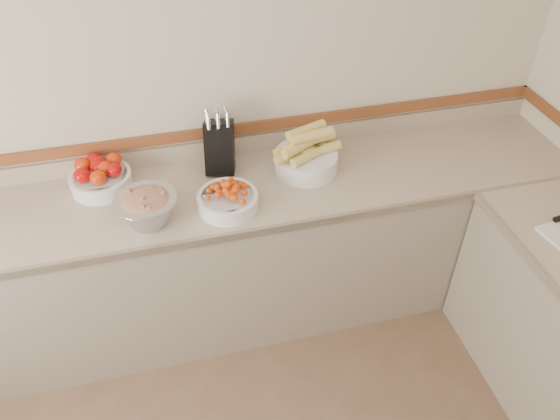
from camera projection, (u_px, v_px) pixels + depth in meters
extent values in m
plane|color=beige|center=(178.00, 91.00, 2.67)|extent=(4.00, 0.00, 4.00)
cube|color=tan|center=(195.00, 199.00, 2.70)|extent=(4.00, 0.65, 0.04)
cube|color=gray|center=(204.00, 262.00, 2.99)|extent=(4.00, 0.63, 0.86)
cube|color=#8B765E|center=(204.00, 241.00, 2.46)|extent=(4.00, 0.02, 0.04)
cube|color=tan|center=(186.00, 152.00, 2.88)|extent=(4.00, 0.02, 0.10)
cube|color=brown|center=(184.00, 136.00, 2.82)|extent=(4.00, 0.02, 0.06)
cube|color=black|center=(220.00, 147.00, 2.76)|extent=(0.18, 0.21, 0.29)
cylinder|color=silver|center=(209.00, 122.00, 2.62)|extent=(0.03, 0.04, 0.08)
cylinder|color=silver|center=(218.00, 121.00, 2.63)|extent=(0.03, 0.04, 0.08)
cylinder|color=silver|center=(228.00, 120.00, 2.64)|extent=(0.03, 0.04, 0.08)
cylinder|color=silver|center=(208.00, 119.00, 2.64)|extent=(0.03, 0.04, 0.08)
cylinder|color=silver|center=(217.00, 118.00, 2.65)|extent=(0.03, 0.04, 0.08)
cylinder|color=silver|center=(227.00, 117.00, 2.66)|extent=(0.03, 0.04, 0.08)
cylinder|color=silver|center=(207.00, 116.00, 2.67)|extent=(0.03, 0.04, 0.08)
cylinder|color=silver|center=(216.00, 115.00, 2.67)|extent=(0.03, 0.04, 0.08)
cylinder|color=silver|center=(226.00, 114.00, 2.68)|extent=(0.03, 0.04, 0.08)
cylinder|color=white|center=(101.00, 181.00, 2.71)|extent=(0.30, 0.30, 0.08)
torus|color=white|center=(100.00, 175.00, 2.69)|extent=(0.30, 0.30, 0.01)
cylinder|color=white|center=(100.00, 175.00, 2.69)|extent=(0.27, 0.27, 0.01)
ellipsoid|color=red|center=(82.00, 176.00, 2.62)|extent=(0.08, 0.08, 0.07)
ellipsoid|color=red|center=(98.00, 178.00, 2.60)|extent=(0.08, 0.08, 0.07)
ellipsoid|color=red|center=(114.00, 170.00, 2.65)|extent=(0.08, 0.08, 0.07)
ellipsoid|color=red|center=(82.00, 165.00, 2.68)|extent=(0.08, 0.08, 0.07)
ellipsoid|color=red|center=(98.00, 167.00, 2.67)|extent=(0.08, 0.08, 0.07)
ellipsoid|color=red|center=(114.00, 159.00, 2.72)|extent=(0.08, 0.08, 0.07)
ellipsoid|color=red|center=(94.00, 160.00, 2.72)|extent=(0.08, 0.08, 0.07)
ellipsoid|color=red|center=(105.00, 168.00, 2.66)|extent=(0.08, 0.08, 0.07)
ellipsoid|color=red|center=(98.00, 163.00, 2.70)|extent=(0.08, 0.08, 0.07)
cylinder|color=white|center=(228.00, 201.00, 2.59)|extent=(0.29, 0.29, 0.07)
torus|color=white|center=(227.00, 196.00, 2.57)|extent=(0.29, 0.29, 0.01)
cylinder|color=white|center=(227.00, 196.00, 2.57)|extent=(0.25, 0.25, 0.01)
sphere|color=#E43F08|center=(218.00, 195.00, 2.50)|extent=(0.03, 0.03, 0.03)
sphere|color=#E43F08|center=(226.00, 187.00, 2.53)|extent=(0.03, 0.03, 0.03)
sphere|color=#E43F08|center=(225.00, 184.00, 2.52)|extent=(0.03, 0.03, 0.03)
sphere|color=#E43F08|center=(209.00, 188.00, 2.56)|extent=(0.03, 0.03, 0.03)
sphere|color=#E43F08|center=(213.00, 187.00, 2.56)|extent=(0.03, 0.03, 0.03)
sphere|color=#E43F08|center=(224.00, 184.00, 2.56)|extent=(0.03, 0.03, 0.03)
sphere|color=#E43F08|center=(216.00, 198.00, 2.50)|extent=(0.03, 0.03, 0.03)
sphere|color=#E43F08|center=(235.00, 197.00, 2.50)|extent=(0.03, 0.03, 0.03)
sphere|color=#E43F08|center=(226.00, 184.00, 2.53)|extent=(0.03, 0.03, 0.03)
sphere|color=#E43F08|center=(230.00, 194.00, 2.50)|extent=(0.03, 0.03, 0.03)
sphere|color=#E43F08|center=(227.00, 201.00, 2.48)|extent=(0.03, 0.03, 0.03)
sphere|color=#E43F08|center=(205.00, 192.00, 2.55)|extent=(0.03, 0.03, 0.03)
sphere|color=#E43F08|center=(234.00, 198.00, 2.50)|extent=(0.03, 0.03, 0.03)
sphere|color=#E43F08|center=(226.00, 187.00, 2.52)|extent=(0.03, 0.03, 0.03)
sphere|color=#E43F08|center=(236.00, 185.00, 2.55)|extent=(0.03, 0.03, 0.03)
sphere|color=#E43F08|center=(240.00, 186.00, 2.56)|extent=(0.03, 0.03, 0.03)
sphere|color=#E43F08|center=(231.00, 179.00, 2.62)|extent=(0.03, 0.03, 0.03)
sphere|color=#E43F08|center=(244.00, 185.00, 2.58)|extent=(0.03, 0.03, 0.03)
sphere|color=#E43F08|center=(217.00, 182.00, 2.59)|extent=(0.03, 0.03, 0.03)
sphere|color=#E43F08|center=(243.00, 189.00, 2.55)|extent=(0.03, 0.03, 0.03)
sphere|color=#E43F08|center=(215.00, 184.00, 2.58)|extent=(0.03, 0.03, 0.03)
sphere|color=#E43F08|center=(228.00, 185.00, 2.54)|extent=(0.03, 0.03, 0.03)
sphere|color=#E43F08|center=(239.00, 181.00, 2.61)|extent=(0.03, 0.03, 0.03)
sphere|color=#E43F08|center=(223.00, 184.00, 2.53)|extent=(0.03, 0.03, 0.03)
sphere|color=#E43F08|center=(224.00, 183.00, 2.57)|extent=(0.03, 0.03, 0.03)
sphere|color=#E43F08|center=(244.00, 190.00, 2.54)|extent=(0.03, 0.03, 0.03)
sphere|color=#E43F08|center=(224.00, 200.00, 2.48)|extent=(0.03, 0.03, 0.03)
sphere|color=#E43F08|center=(236.00, 201.00, 2.49)|extent=(0.03, 0.03, 0.03)
sphere|color=#E43F08|center=(226.00, 191.00, 2.51)|extent=(0.03, 0.03, 0.03)
sphere|color=#E43F08|center=(244.00, 199.00, 2.51)|extent=(0.03, 0.03, 0.03)
cylinder|color=white|center=(306.00, 162.00, 2.82)|extent=(0.33, 0.33, 0.10)
torus|color=white|center=(306.00, 155.00, 2.79)|extent=(0.33, 0.33, 0.01)
cylinder|color=#F1CB64|center=(294.00, 154.00, 2.74)|extent=(0.22, 0.12, 0.05)
cylinder|color=#F1CB64|center=(309.00, 155.00, 2.74)|extent=(0.22, 0.15, 0.05)
cylinder|color=#F1CB64|center=(321.00, 150.00, 2.77)|extent=(0.22, 0.09, 0.05)
cylinder|color=#F1CB64|center=(293.00, 147.00, 2.79)|extent=(0.22, 0.13, 0.05)
cylinder|color=#F1CB64|center=(310.00, 143.00, 2.82)|extent=(0.22, 0.08, 0.05)
cylinder|color=#F1CB64|center=(302.00, 142.00, 2.74)|extent=(0.22, 0.14, 0.05)
cylinder|color=#F1CB64|center=(315.00, 139.00, 2.76)|extent=(0.22, 0.10, 0.05)
cylinder|color=#F1CB64|center=(306.00, 130.00, 2.74)|extent=(0.22, 0.12, 0.05)
cylinder|color=#F1CB64|center=(300.00, 146.00, 2.71)|extent=(0.22, 0.15, 0.05)
cylinder|color=#F1CB64|center=(312.00, 135.00, 2.70)|extent=(0.22, 0.09, 0.05)
cylinder|color=#B2B2BA|center=(147.00, 210.00, 2.49)|extent=(0.29, 0.29, 0.13)
torus|color=#B2B2BA|center=(145.00, 200.00, 2.45)|extent=(0.29, 0.29, 0.01)
ellipsoid|color=#BC1547|center=(146.00, 202.00, 2.46)|extent=(0.24, 0.24, 0.08)
cube|color=#BC1547|center=(129.00, 190.00, 2.48)|extent=(0.02, 0.02, 0.02)
cube|color=#9EC15E|center=(129.00, 191.00, 2.47)|extent=(0.03, 0.03, 0.02)
cube|color=#BC1547|center=(160.00, 187.00, 2.50)|extent=(0.03, 0.03, 0.02)
cube|color=#9EC15E|center=(143.00, 206.00, 2.39)|extent=(0.03, 0.03, 0.02)
cube|color=#BC1547|center=(144.00, 194.00, 2.46)|extent=(0.02, 0.02, 0.02)
cube|color=#9EC15E|center=(149.00, 208.00, 2.39)|extent=(0.03, 0.03, 0.02)
cube|color=#BC1547|center=(145.00, 194.00, 2.47)|extent=(0.03, 0.03, 0.02)
cube|color=#9EC15E|center=(142.00, 199.00, 2.42)|extent=(0.03, 0.03, 0.02)
cube|color=#BC1547|center=(160.00, 190.00, 2.49)|extent=(0.03, 0.03, 0.02)
cube|color=#9EC15E|center=(139.00, 195.00, 2.46)|extent=(0.02, 0.02, 0.02)
cube|color=#BC1547|center=(163.00, 193.00, 2.45)|extent=(0.02, 0.02, 0.02)
cube|color=#9EC15E|center=(150.00, 189.00, 2.49)|extent=(0.03, 0.03, 0.02)
cube|color=#BC1547|center=(137.00, 201.00, 2.43)|extent=(0.02, 0.02, 0.02)
cube|color=#9EC15E|center=(151.00, 204.00, 2.41)|extent=(0.02, 0.02, 0.02)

